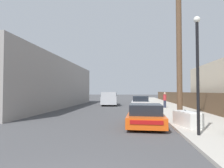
# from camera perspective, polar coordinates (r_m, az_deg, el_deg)

# --- Properties ---
(sidewalk_curb) EXTENTS (4.20, 63.00, 0.12)m
(sidewalk_curb) POSITION_cam_1_polar(r_m,az_deg,el_deg) (26.59, 14.74, -5.91)
(sidewalk_curb) COLOR #ADA89E
(sidewalk_curb) RESTS_ON ground
(discarded_fridge) EXTENTS (1.09, 1.92, 0.76)m
(discarded_fridge) POSITION_cam_1_polar(r_m,az_deg,el_deg) (10.73, 20.69, -9.32)
(discarded_fridge) COLOR silver
(discarded_fridge) RESTS_ON sidewalk_curb
(parked_sports_car_red) EXTENTS (2.05, 4.34, 1.19)m
(parked_sports_car_red) POSITION_cam_1_polar(r_m,az_deg,el_deg) (10.99, 9.54, -8.94)
(parked_sports_car_red) COLOR #E05114
(parked_sports_car_red) RESTS_ON ground
(car_parked_mid) EXTENTS (1.90, 4.11, 1.37)m
(car_parked_mid) POSITION_cam_1_polar(r_m,az_deg,el_deg) (21.23, 8.15, -5.36)
(car_parked_mid) COLOR silver
(car_parked_mid) RESTS_ON ground
(pickup_truck) EXTENTS (2.26, 5.59, 1.76)m
(pickup_truck) POSITION_cam_1_polar(r_m,az_deg,el_deg) (26.41, -0.71, -4.20)
(pickup_truck) COLOR silver
(pickup_truck) RESTS_ON ground
(utility_pole) EXTENTS (1.80, 0.33, 8.91)m
(utility_pole) POSITION_cam_1_polar(r_m,az_deg,el_deg) (13.06, 18.62, 10.42)
(utility_pole) COLOR brown
(utility_pole) RESTS_ON sidewalk_curb
(street_lamp) EXTENTS (0.26, 0.26, 4.78)m
(street_lamp) POSITION_cam_1_polar(r_m,az_deg,el_deg) (8.76, 23.26, 4.83)
(street_lamp) COLOR black
(street_lamp) RESTS_ON sidewalk_curb
(wooden_fence) EXTENTS (0.08, 45.52, 1.62)m
(wooden_fence) POSITION_cam_1_polar(r_m,az_deg,el_deg) (25.35, 19.66, -4.07)
(wooden_fence) COLOR brown
(wooden_fence) RESTS_ON sidewalk_curb
(building_left_block) EXTENTS (7.00, 23.30, 5.43)m
(building_left_block) POSITION_cam_1_polar(r_m,az_deg,el_deg) (24.92, -20.15, -0.00)
(building_left_block) COLOR gray
(building_left_block) RESTS_ON ground
(pedestrian) EXTENTS (0.34, 0.34, 1.62)m
(pedestrian) POSITION_cam_1_polar(r_m,az_deg,el_deg) (22.08, 14.84, -4.40)
(pedestrian) COLOR #282D42
(pedestrian) RESTS_ON sidewalk_curb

